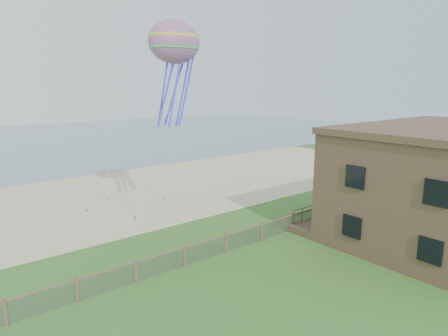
{
  "coord_description": "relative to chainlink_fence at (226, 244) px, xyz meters",
  "views": [
    {
      "loc": [
        -14.4,
        -11.54,
        9.94
      ],
      "look_at": [
        1.45,
        8.0,
        4.72
      ],
      "focal_mm": 32.0,
      "sensor_mm": 36.0,
      "label": 1
    }
  ],
  "objects": [
    {
      "name": "ocean",
      "position": [
        0.0,
        60.0,
        -0.55
      ],
      "size": [
        160.0,
        68.0,
        0.02
      ],
      "primitive_type": "cube",
      "color": "slate",
      "rests_on": "ground"
    },
    {
      "name": "picnic_table",
      "position": [
        7.06,
        -5.02,
        -0.12
      ],
      "size": [
        2.37,
        2.03,
        0.86
      ],
      "primitive_type": null,
      "rotation": [
        0.0,
        0.0,
        -0.28
      ],
      "color": "brown",
      "rests_on": "ground"
    },
    {
      "name": "motel",
      "position": [
        13.0,
        -7.0,
        2.95
      ],
      "size": [
        15.0,
        10.0,
        7.0
      ],
      "primitive_type": "cube",
      "color": "#4A3327",
      "rests_on": "ground"
    },
    {
      "name": "motel_deck",
      "position": [
        13.0,
        -1.0,
        -0.3
      ],
      "size": [
        15.0,
        2.0,
        0.5
      ],
      "primitive_type": "cube",
      "color": "brown",
      "rests_on": "ground"
    },
    {
      "name": "chainlink_fence",
      "position": [
        0.0,
        0.0,
        0.0
      ],
      "size": [
        36.2,
        0.2,
        1.25
      ],
      "primitive_type": null,
      "color": "brown",
      "rests_on": "ground"
    },
    {
      "name": "sand_beach",
      "position": [
        0.0,
        16.0,
        -0.55
      ],
      "size": [
        72.0,
        20.0,
        0.02
      ],
      "primitive_type": "cube",
      "color": "tan",
      "rests_on": "ground"
    },
    {
      "name": "ground",
      "position": [
        0.0,
        -6.0,
        -0.55
      ],
      "size": [
        160.0,
        160.0,
        0.0
      ],
      "primitive_type": "plane",
      "color": "#376322",
      "rests_on": "ground"
    },
    {
      "name": "octopus_kite",
      "position": [
        0.46,
        6.03,
        10.29
      ],
      "size": [
        4.32,
        3.72,
        7.49
      ],
      "primitive_type": null,
      "rotation": [
        0.0,
        0.0,
        0.37
      ],
      "color": "#F92F27"
    }
  ]
}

